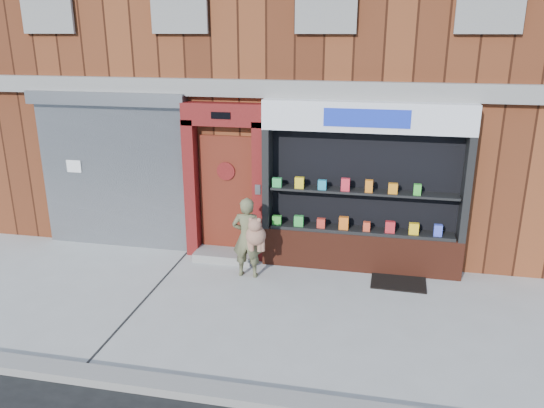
# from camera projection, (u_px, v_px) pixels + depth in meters

# --- Properties ---
(ground) EXTENTS (80.00, 80.00, 0.00)m
(ground) POSITION_uv_depth(u_px,v_px,m) (240.00, 306.00, 8.28)
(ground) COLOR #9E9E99
(ground) RESTS_ON ground
(curb) EXTENTS (60.00, 0.30, 0.12)m
(curb) POSITION_uv_depth(u_px,v_px,m) (193.00, 390.00, 6.26)
(curb) COLOR gray
(curb) RESTS_ON ground
(building) EXTENTS (12.00, 8.16, 8.00)m
(building) POSITION_uv_depth(u_px,v_px,m) (302.00, 35.00, 12.61)
(building) COLOR #512312
(building) RESTS_ON ground
(shutter_bay) EXTENTS (3.10, 0.30, 3.04)m
(shutter_bay) POSITION_uv_depth(u_px,v_px,m) (113.00, 162.00, 10.12)
(shutter_bay) COLOR gray
(shutter_bay) RESTS_ON ground
(red_door_bay) EXTENTS (1.52, 0.58, 2.90)m
(red_door_bay) POSITION_uv_depth(u_px,v_px,m) (225.00, 182.00, 9.70)
(red_door_bay) COLOR #590F0F
(red_door_bay) RESTS_ON ground
(pharmacy_bay) EXTENTS (3.50, 0.41, 3.00)m
(pharmacy_bay) POSITION_uv_depth(u_px,v_px,m) (362.00, 196.00, 9.21)
(pharmacy_bay) COLOR #592315
(pharmacy_bay) RESTS_ON ground
(woman) EXTENTS (0.61, 0.45, 1.43)m
(woman) POSITION_uv_depth(u_px,v_px,m) (249.00, 237.00, 9.07)
(woman) COLOR brown
(woman) RESTS_ON ground
(doormat) EXTENTS (0.93, 0.67, 0.02)m
(doormat) POSITION_uv_depth(u_px,v_px,m) (398.00, 282.00, 9.04)
(doormat) COLOR black
(doormat) RESTS_ON ground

